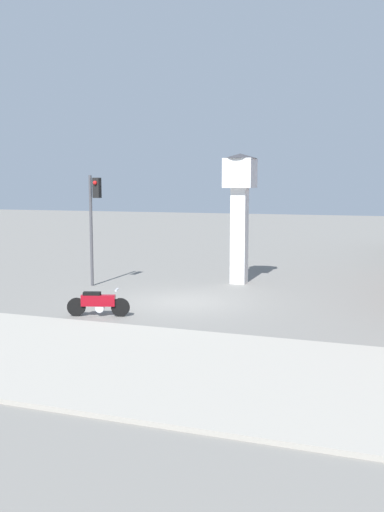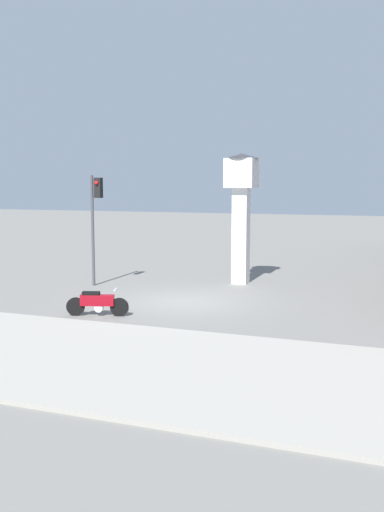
{
  "view_description": "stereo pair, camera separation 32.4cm",
  "coord_description": "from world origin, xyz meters",
  "views": [
    {
      "loc": [
        6.81,
        -18.37,
        4.09
      ],
      "look_at": [
        0.22,
        0.31,
        1.6
      ],
      "focal_mm": 40.0,
      "sensor_mm": 36.0,
      "label": 1
    },
    {
      "loc": [
        7.11,
        -18.26,
        4.09
      ],
      "look_at": [
        0.22,
        0.31,
        1.6
      ],
      "focal_mm": 40.0,
      "sensor_mm": 36.0,
      "label": 2
    }
  ],
  "objects": [
    {
      "name": "clock_tower",
      "position": [
        0.84,
        4.42,
        3.54
      ],
      "size": [
        1.42,
        1.42,
        5.35
      ],
      "color": "white",
      "rests_on": "ground_plane"
    },
    {
      "name": "ground_plane",
      "position": [
        0.0,
        0.0,
        0.0
      ],
      "size": [
        120.0,
        120.0,
        0.0
      ],
      "primitive_type": "plane",
      "color": "slate"
    },
    {
      "name": "sidewalk_strip",
      "position": [
        0.0,
        -6.89,
        0.05
      ],
      "size": [
        36.0,
        6.0,
        0.1
      ],
      "color": "#9E998E",
      "rests_on": "ground_plane"
    },
    {
      "name": "motorcycle",
      "position": [
        -1.77,
        -2.89,
        0.42
      ],
      "size": [
        1.9,
        0.73,
        0.87
      ],
      "rotation": [
        0.0,
        0.0,
        0.3
      ],
      "color": "black",
      "rests_on": "ground_plane"
    },
    {
      "name": "traffic_light",
      "position": [
        -4.5,
        1.85,
        3.06
      ],
      "size": [
        0.5,
        0.35,
        4.46
      ],
      "color": "#47474C",
      "rests_on": "ground_plane"
    }
  ]
}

